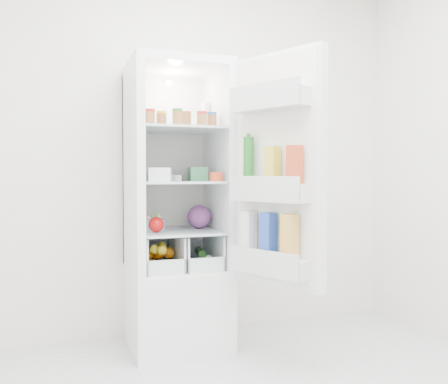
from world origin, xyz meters
name	(u,v)px	position (x,y,z in m)	size (l,w,h in m)	color
room_walls	(293,56)	(0.00, 0.00, 1.59)	(3.02, 3.02, 2.61)	white
refrigerator	(175,242)	(-0.20, 1.25, 0.67)	(0.60, 0.60, 1.80)	white
shelf_low	(178,231)	(-0.20, 1.19, 0.74)	(0.49, 0.53, 0.01)	silver
shelf_mid	(178,182)	(-0.20, 1.19, 1.05)	(0.49, 0.53, 0.01)	silver
shelf_top	(177,130)	(-0.20, 1.19, 1.38)	(0.49, 0.53, 0.01)	silver
crisper_left	(159,253)	(-0.32, 1.19, 0.61)	(0.23, 0.46, 0.22)	silver
crisper_right	(196,251)	(-0.08, 1.19, 0.61)	(0.23, 0.46, 0.22)	silver
condiment_jars	(182,120)	(-0.20, 1.07, 1.43)	(0.46, 0.16, 0.08)	#B21919
squeeze_bottle	(205,117)	(0.01, 1.28, 1.48)	(0.05, 0.05, 0.19)	white
tub_white	(160,175)	(-0.33, 1.06, 1.10)	(0.13, 0.13, 0.08)	silver
tin_red	(216,177)	(-0.01, 0.98, 1.08)	(0.08, 0.08, 0.05)	#B6391B
foil_tray	(171,178)	(-0.22, 1.29, 1.08)	(0.14, 0.11, 0.04)	silver
tub_green	(198,174)	(-0.06, 1.23, 1.10)	(0.11, 0.15, 0.09)	#3D8753
red_cabbage	(199,217)	(-0.05, 1.23, 0.82)	(0.15, 0.15, 0.15)	#5E205A
bell_pepper	(156,225)	(-0.36, 1.10, 0.79)	(0.09, 0.09, 0.09)	red
mushroom_bowl	(152,225)	(-0.36, 1.17, 0.78)	(0.15, 0.15, 0.07)	#84A4C5
citrus_pile	(159,257)	(-0.33, 1.15, 0.59)	(0.20, 0.31, 0.16)	orange
veg_pile	(197,258)	(-0.07, 1.18, 0.56)	(0.16, 0.30, 0.10)	#21501A
fridge_door	(276,175)	(0.22, 0.64, 1.09)	(0.38, 0.57, 1.30)	white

